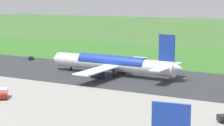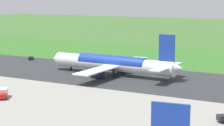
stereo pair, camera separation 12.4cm
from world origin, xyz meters
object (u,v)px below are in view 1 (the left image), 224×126
at_px(airliner_main, 113,63).
at_px(traffic_cone_orange, 159,56).
at_px(no_stopping_sign, 168,56).
at_px(service_truck_baggage, 3,93).
at_px(service_car_ops, 31,58).

bearing_deg(airliner_main, traffic_cone_orange, -87.18).
height_order(no_stopping_sign, traffic_cone_orange, no_stopping_sign).
distance_m(no_stopping_sign, traffic_cone_orange, 8.27).
distance_m(service_truck_baggage, traffic_cone_orange, 96.16).
bearing_deg(no_stopping_sign, service_car_ops, 30.11).
bearing_deg(no_stopping_sign, airliner_main, 85.18).
xyz_separation_m(service_truck_baggage, service_car_ops, (38.92, -59.32, -0.56)).
relative_size(service_truck_baggage, no_stopping_sign, 2.60).
height_order(service_truck_baggage, no_stopping_sign, service_truck_baggage).
xyz_separation_m(no_stopping_sign, traffic_cone_orange, (6.45, -5.06, -1.10)).
bearing_deg(traffic_cone_orange, no_stopping_sign, 141.92).
relative_size(service_car_ops, no_stopping_sign, 1.97).
xyz_separation_m(service_truck_baggage, traffic_cone_orange, (-8.74, -95.76, -1.13)).
height_order(service_truck_baggage, traffic_cone_orange, service_truck_baggage).
bearing_deg(service_car_ops, service_truck_baggage, 123.27).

